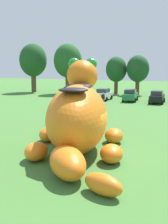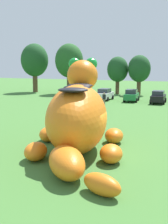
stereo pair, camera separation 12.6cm
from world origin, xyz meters
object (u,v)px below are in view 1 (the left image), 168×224
at_px(spectator_near_inflatable, 103,99).
at_px(spectator_by_cars, 64,118).
at_px(car_white, 103,94).
at_px(car_blue, 77,94).
at_px(car_green, 130,95).
at_px(car_black, 157,97).
at_px(giant_inflatable_creature, 78,117).
at_px(spectator_mid_field, 78,100).

distance_m(spectator_near_inflatable, spectator_by_cars, 13.54).
relative_size(car_white, spectator_near_inflatable, 2.42).
bearing_deg(car_blue, car_white, 7.97).
height_order(car_green, car_black, same).
bearing_deg(car_white, giant_inflatable_creature, -74.02).
bearing_deg(car_blue, spectator_by_cars, -68.12).
bearing_deg(car_white, spectator_by_cars, -79.93).
height_order(car_blue, car_black, same).
bearing_deg(car_blue, spectator_near_inflatable, -41.02).
bearing_deg(spectator_by_cars, car_green, 88.31).
bearing_deg(spectator_by_cars, giant_inflatable_creature, -55.33).
relative_size(car_black, spectator_by_cars, 2.45).
xyz_separation_m(car_blue, spectator_near_inflatable, (6.15, -5.35, -0.01)).
bearing_deg(spectator_near_inflatable, spectator_by_cars, -84.04).
bearing_deg(spectator_near_inflatable, car_white, 108.99).
bearing_deg(car_green, car_black, -9.33).
xyz_separation_m(car_green, spectator_mid_field, (-4.81, -7.65, -0.01)).
height_order(spectator_near_inflatable, spectator_by_cars, same).
relative_size(spectator_near_inflatable, spectator_mid_field, 1.00).
bearing_deg(car_white, spectator_mid_field, -96.06).
distance_m(giant_inflatable_creature, car_black, 24.23).
xyz_separation_m(car_green, car_black, (3.89, -0.64, 0.00)).
xyz_separation_m(car_white, car_black, (7.91, -0.41, 0.00)).
bearing_deg(car_green, spectator_near_inflatable, -107.86).
distance_m(spectator_near_inflatable, spectator_mid_field, 3.20).
height_order(car_green, spectator_near_inflatable, car_green).
relative_size(car_blue, car_black, 1.00).
xyz_separation_m(car_black, spectator_by_cars, (-4.46, -18.98, -0.01)).
distance_m(car_green, spectator_by_cars, 19.63).
distance_m(car_white, spectator_mid_field, 7.46).
bearing_deg(car_black, spectator_by_cars, -103.24).
bearing_deg(car_blue, giant_inflatable_creature, -65.09).
distance_m(car_white, car_green, 4.03).
bearing_deg(car_black, spectator_near_inflatable, -136.78).
bearing_deg(spectator_near_inflatable, car_blue, 138.98).
bearing_deg(spectator_by_cars, spectator_near_inflatable, 95.96).
height_order(car_black, spectator_mid_field, car_black).
distance_m(car_green, spectator_mid_field, 9.04).
height_order(spectator_near_inflatable, spectator_mid_field, same).
distance_m(car_blue, car_black, 12.02).
relative_size(car_white, car_green, 0.97).
bearing_deg(car_white, car_green, 3.28).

